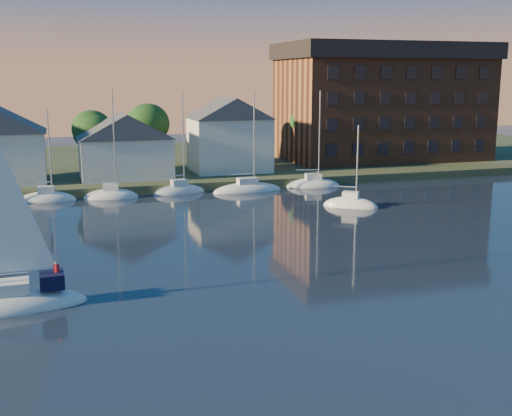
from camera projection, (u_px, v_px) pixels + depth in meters
name	position (u px, v px, depth m)	size (l,w,h in m)	color
ground	(401.00, 375.00, 29.23)	(260.00, 260.00, 0.00)	black
shoreline_land	(153.00, 165.00, 99.29)	(160.00, 50.00, 2.00)	#2F3921
wooden_dock	(181.00, 190.00, 77.80)	(120.00, 3.00, 1.00)	brown
clubhouse_centre	(125.00, 145.00, 79.67)	(11.55, 8.40, 8.08)	silver
clubhouse_east	(229.00, 134.00, 85.51)	(10.50, 8.40, 9.80)	silver
condo_block	(383.00, 101.00, 98.01)	(31.00, 17.00, 17.40)	brown
tree_line	(179.00, 124.00, 87.24)	(93.40, 5.40, 8.90)	#3B241A
moored_fleet	(80.00, 199.00, 71.43)	(63.50, 2.40, 12.05)	silver
hero_sailboat	(10.00, 299.00, 37.62)	(9.26, 3.29, 14.26)	silver
drifting_sailboat_right	(350.00, 206.00, 67.27)	(5.83, 5.12, 9.68)	silver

